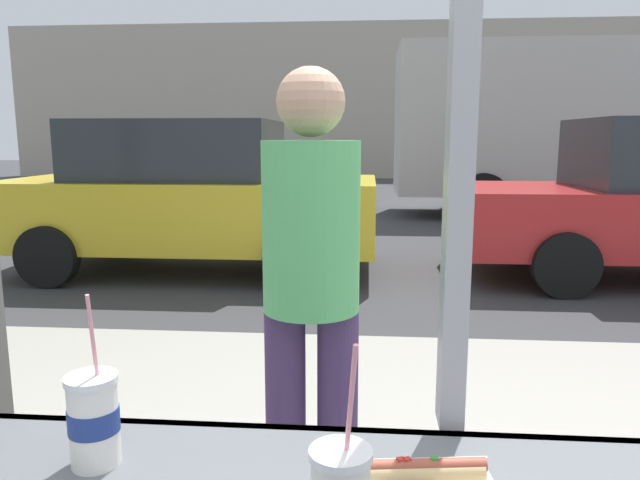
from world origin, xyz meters
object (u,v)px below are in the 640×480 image
at_px(soda_cup_right, 94,419).
at_px(parked_car_yellow, 190,196).
at_px(hotdog_tray_far, 415,475).
at_px(box_truck, 552,127).
at_px(pedestrian, 311,282).

bearing_deg(soda_cup_right, parked_car_yellow, 105.24).
relative_size(hotdog_tray_far, box_truck, 0.04).
bearing_deg(hotdog_tray_far, soda_cup_right, 177.28).
bearing_deg(soda_cup_right, pedestrian, 72.25).
distance_m(soda_cup_right, hotdog_tray_far, 0.58).
bearing_deg(pedestrian, hotdog_tray_far, -74.50).
bearing_deg(box_truck, pedestrian, -110.25).
relative_size(soda_cup_right, hotdog_tray_far, 1.14).
xyz_separation_m(parked_car_yellow, box_truck, (5.56, 5.36, 0.86)).
bearing_deg(parked_car_yellow, box_truck, 43.96).
relative_size(hotdog_tray_far, pedestrian, 0.18).
bearing_deg(soda_cup_right, box_truck, 69.96).
distance_m(soda_cup_right, box_truck, 11.74).
bearing_deg(box_truck, hotdog_tray_far, -107.32).
xyz_separation_m(hotdog_tray_far, parked_car_yellow, (-2.11, 5.68, -0.09)).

